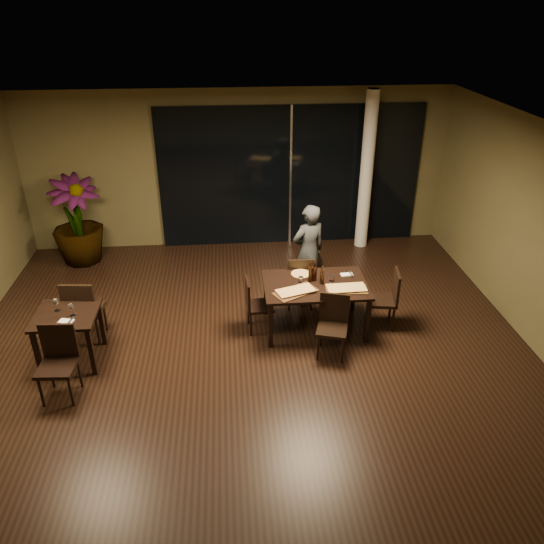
{
  "coord_description": "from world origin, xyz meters",
  "views": [
    {
      "loc": [
        -0.22,
        -5.81,
        4.48
      ],
      "look_at": [
        0.36,
        0.66,
        1.05
      ],
      "focal_mm": 35.0,
      "sensor_mm": 36.0,
      "label": 1
    }
  ],
  "objects_px": {
    "chair_main_far": "(300,280)",
    "potted_plant": "(77,221)",
    "bottle_c": "(315,271)",
    "side_table": "(67,321)",
    "main_table": "(315,288)",
    "bottle_a": "(311,272)",
    "chair_main_right": "(388,296)",
    "chair_main_near": "(333,322)",
    "diner": "(308,251)",
    "chair_side_near": "(58,358)",
    "chair_side_far": "(83,308)",
    "bottle_b": "(322,275)",
    "chair_main_left": "(255,302)"
  },
  "relations": [
    {
      "from": "side_table",
      "to": "bottle_b",
      "type": "bearing_deg",
      "value": 8.18
    },
    {
      "from": "chair_side_near",
      "to": "bottle_c",
      "type": "relative_size",
      "value": 3.15
    },
    {
      "from": "chair_main_far",
      "to": "potted_plant",
      "type": "distance_m",
      "value": 4.33
    },
    {
      "from": "chair_main_near",
      "to": "bottle_c",
      "type": "relative_size",
      "value": 2.91
    },
    {
      "from": "chair_main_far",
      "to": "potted_plant",
      "type": "bearing_deg",
      "value": -25.24
    },
    {
      "from": "diner",
      "to": "bottle_c",
      "type": "height_order",
      "value": "diner"
    },
    {
      "from": "bottle_b",
      "to": "main_table",
      "type": "bearing_deg",
      "value": -179.06
    },
    {
      "from": "main_table",
      "to": "potted_plant",
      "type": "bearing_deg",
      "value": 146.74
    },
    {
      "from": "chair_side_near",
      "to": "potted_plant",
      "type": "xyz_separation_m",
      "value": [
        -0.6,
        3.77,
        0.29
      ]
    },
    {
      "from": "chair_main_near",
      "to": "chair_main_left",
      "type": "height_order",
      "value": "chair_main_near"
    },
    {
      "from": "diner",
      "to": "chair_main_near",
      "type": "bearing_deg",
      "value": 71.8
    },
    {
      "from": "chair_main_right",
      "to": "chair_side_far",
      "type": "relative_size",
      "value": 0.92
    },
    {
      "from": "chair_main_right",
      "to": "chair_side_far",
      "type": "height_order",
      "value": "chair_side_far"
    },
    {
      "from": "bottle_b",
      "to": "chair_main_left",
      "type": "bearing_deg",
      "value": 178.51
    },
    {
      "from": "bottle_a",
      "to": "main_table",
      "type": "bearing_deg",
      "value": -55.11
    },
    {
      "from": "chair_side_near",
      "to": "bottle_b",
      "type": "xyz_separation_m",
      "value": [
        3.45,
        1.17,
        0.36
      ]
    },
    {
      "from": "chair_side_far",
      "to": "bottle_c",
      "type": "height_order",
      "value": "bottle_c"
    },
    {
      "from": "chair_main_near",
      "to": "diner",
      "type": "xyz_separation_m",
      "value": [
        -0.1,
        1.63,
        0.3
      ]
    },
    {
      "from": "chair_main_left",
      "to": "chair_main_right",
      "type": "distance_m",
      "value": 1.97
    },
    {
      "from": "chair_main_near",
      "to": "chair_main_right",
      "type": "height_order",
      "value": "chair_main_right"
    },
    {
      "from": "chair_side_near",
      "to": "potted_plant",
      "type": "relative_size",
      "value": 0.58
    },
    {
      "from": "chair_side_far",
      "to": "chair_side_near",
      "type": "relative_size",
      "value": 1.05
    },
    {
      "from": "main_table",
      "to": "bottle_a",
      "type": "xyz_separation_m",
      "value": [
        -0.06,
        0.09,
        0.23
      ]
    },
    {
      "from": "bottle_a",
      "to": "chair_side_far",
      "type": "bearing_deg",
      "value": -177.37
    },
    {
      "from": "chair_main_far",
      "to": "chair_main_right",
      "type": "bearing_deg",
      "value": 155.56
    },
    {
      "from": "diner",
      "to": "bottle_b",
      "type": "relative_size",
      "value": 5.74
    },
    {
      "from": "side_table",
      "to": "chair_main_near",
      "type": "height_order",
      "value": "chair_main_near"
    },
    {
      "from": "diner",
      "to": "bottle_b",
      "type": "distance_m",
      "value": 1.02
    },
    {
      "from": "chair_main_left",
      "to": "bottle_a",
      "type": "distance_m",
      "value": 0.93
    },
    {
      "from": "chair_main_far",
      "to": "chair_main_near",
      "type": "distance_m",
      "value": 1.24
    },
    {
      "from": "main_table",
      "to": "chair_side_far",
      "type": "distance_m",
      "value": 3.31
    },
    {
      "from": "potted_plant",
      "to": "bottle_c",
      "type": "height_order",
      "value": "potted_plant"
    },
    {
      "from": "bottle_a",
      "to": "bottle_c",
      "type": "relative_size",
      "value": 1.03
    },
    {
      "from": "side_table",
      "to": "bottle_a",
      "type": "distance_m",
      "value": 3.4
    },
    {
      "from": "chair_main_near",
      "to": "potted_plant",
      "type": "height_order",
      "value": "potted_plant"
    },
    {
      "from": "main_table",
      "to": "chair_main_left",
      "type": "height_order",
      "value": "chair_main_left"
    },
    {
      "from": "chair_main_far",
      "to": "chair_side_near",
      "type": "relative_size",
      "value": 0.96
    },
    {
      "from": "chair_main_right",
      "to": "potted_plant",
      "type": "distance_m",
      "value": 5.7
    },
    {
      "from": "main_table",
      "to": "chair_main_right",
      "type": "bearing_deg",
      "value": -1.69
    },
    {
      "from": "chair_main_far",
      "to": "bottle_a",
      "type": "bearing_deg",
      "value": 101.1
    },
    {
      "from": "potted_plant",
      "to": "diner",
      "type": "bearing_deg",
      "value": -21.5
    },
    {
      "from": "chair_main_far",
      "to": "chair_main_near",
      "type": "relative_size",
      "value": 1.04
    },
    {
      "from": "chair_main_far",
      "to": "chair_side_far",
      "type": "xyz_separation_m",
      "value": [
        -3.17,
        -0.65,
        0.05
      ]
    },
    {
      "from": "chair_main_far",
      "to": "diner",
      "type": "bearing_deg",
      "value": -110.98
    },
    {
      "from": "main_table",
      "to": "bottle_a",
      "type": "distance_m",
      "value": 0.25
    },
    {
      "from": "chair_main_left",
      "to": "chair_main_near",
      "type": "bearing_deg",
      "value": -125.64
    },
    {
      "from": "side_table",
      "to": "chair_main_far",
      "type": "relative_size",
      "value": 0.88
    },
    {
      "from": "main_table",
      "to": "bottle_a",
      "type": "bearing_deg",
      "value": 124.89
    },
    {
      "from": "side_table",
      "to": "chair_main_right",
      "type": "xyz_separation_m",
      "value": [
        4.48,
        0.47,
        -0.11
      ]
    },
    {
      "from": "chair_main_far",
      "to": "bottle_a",
      "type": "height_order",
      "value": "bottle_a"
    }
  ]
}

